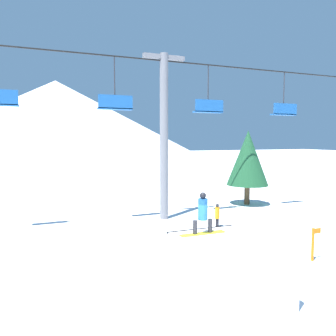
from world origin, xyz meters
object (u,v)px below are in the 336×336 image
snow_ramp (226,268)px  snowboarder (203,214)px  pine_tree_near (248,158)px  trail_marker (313,243)px  distant_skier (217,214)px

snow_ramp → snowboarder: snowboarder is taller
pine_tree_near → trail_marker: 10.99m
snowboarder → distant_skier: size_ratio=1.25×
snowboarder → pine_tree_near: size_ratio=0.30×
snow_ramp → distant_skier: 7.39m
snow_ramp → snowboarder: size_ratio=2.15×
snowboarder → pine_tree_near: (8.66, 9.97, 1.05)m
snowboarder → trail_marker: snowboarder is taller
distant_skier → snowboarder: bearing=-124.0°
trail_marker → distant_skier: 5.54m
trail_marker → snow_ramp: bearing=-166.5°
snowboarder → pine_tree_near: pine_tree_near is taller
snow_ramp → distant_skier: size_ratio=2.68×
snowboarder → trail_marker: (4.66, 0.05, -1.52)m
snow_ramp → trail_marker: bearing=13.5°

